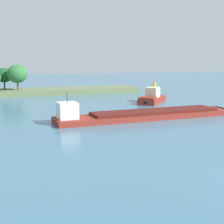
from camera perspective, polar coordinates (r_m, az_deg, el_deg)
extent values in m
cylinder|color=#513823|center=(106.16, -17.82, 4.33)|extent=(0.44, 0.44, 2.28)
ellipsoid|color=#194C23|center=(105.96, -17.90, 5.98)|extent=(4.82, 4.82, 4.34)
cylinder|color=#513823|center=(102.31, -15.74, 4.28)|extent=(0.44, 0.44, 2.38)
ellipsoid|color=#2D6B33|center=(102.08, -15.83, 6.26)|extent=(5.91, 5.91, 5.32)
cube|color=maroon|center=(84.53, 6.86, 2.03)|extent=(11.03, 11.85, 1.19)
cube|color=maroon|center=(80.41, 6.08, 2.32)|extent=(5.08, 5.03, 0.60)
cube|color=beige|center=(84.60, 6.94, 3.33)|extent=(4.82, 4.98, 2.60)
cylinder|color=gold|center=(85.86, 7.23, 4.69)|extent=(0.70, 0.70, 1.20)
cylinder|color=black|center=(78.70, 5.69, 1.60)|extent=(0.73, 0.68, 0.70)
cube|color=maroon|center=(62.71, 6.16, -0.62)|extent=(35.34, 7.93, 0.96)
cube|color=#4F1812|center=(63.29, 7.38, 0.12)|extent=(24.79, 6.45, 0.50)
cube|color=white|center=(56.95, -7.58, 0.26)|extent=(3.38, 3.47, 2.80)
cylinder|color=#333338|center=(56.64, -7.63, 2.55)|extent=(0.12, 0.12, 1.80)
cube|color=maroon|center=(72.22, 18.28, 0.32)|extent=(1.15, 4.54, 0.87)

